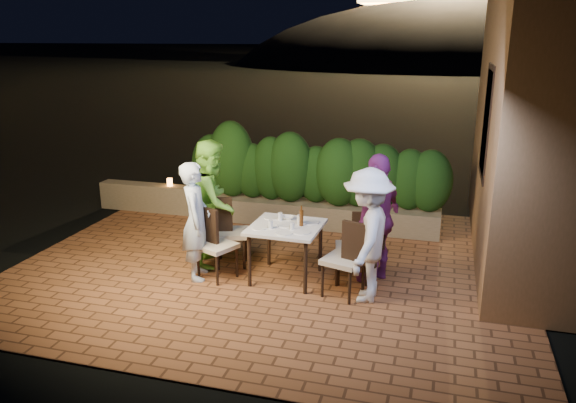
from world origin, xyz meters
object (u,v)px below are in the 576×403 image
at_px(chair_left_back, 231,231).
at_px(diner_white, 367,236).
at_px(diner_purple, 378,219).
at_px(parapet_lamp, 170,182).
at_px(dining_table, 286,252).
at_px(bowl, 288,218).
at_px(diner_blue, 196,221).
at_px(beer_bottle, 301,216).
at_px(chair_left_front, 217,244).
at_px(chair_right_front, 344,258).
at_px(chair_right_back, 352,246).
at_px(diner_green, 213,202).

height_order(chair_left_back, diner_white, diner_white).
xyz_separation_m(diner_purple, parapet_lamp, (-4.02, 1.97, -0.29)).
bearing_deg(diner_white, dining_table, -104.62).
xyz_separation_m(dining_table, diner_white, (1.11, -0.31, 0.45)).
bearing_deg(dining_table, bowl, 99.57).
bearing_deg(diner_blue, beer_bottle, -96.43).
bearing_deg(chair_left_front, diner_white, 21.60).
distance_m(chair_right_front, parapet_lamp, 4.48).
height_order(beer_bottle, parapet_lamp, beer_bottle).
relative_size(chair_left_back, chair_right_back, 1.04).
relative_size(chair_left_back, diner_green, 0.55).
height_order(beer_bottle, bowl, beer_bottle).
xyz_separation_m(dining_table, chair_right_front, (0.83, -0.29, 0.12)).
height_order(bowl, chair_left_front, chair_left_front).
distance_m(beer_bottle, diner_green, 1.37).
bearing_deg(diner_blue, chair_left_back, -46.23).
height_order(diner_blue, parapet_lamp, diner_blue).
xyz_separation_m(bowl, chair_right_back, (0.90, -0.08, -0.29)).
relative_size(chair_right_front, diner_purple, 0.58).
xyz_separation_m(beer_bottle, chair_left_back, (-1.08, 0.23, -0.39)).
relative_size(bowl, diner_green, 0.09).
bearing_deg(chair_right_front, diner_green, 0.61).
relative_size(dining_table, bowl, 5.75).
distance_m(chair_right_front, chair_right_back, 0.48).
distance_m(chair_left_back, diner_green, 0.48).
xyz_separation_m(chair_right_front, diner_blue, (-1.98, 0.02, 0.30)).
bearing_deg(diner_purple, chair_right_front, -9.53).
bearing_deg(bowl, diner_green, 179.09).
xyz_separation_m(dining_table, chair_left_front, (-0.89, -0.23, 0.10)).
bearing_deg(beer_bottle, chair_right_back, 12.00).
bearing_deg(chair_right_back, chair_left_front, 1.25).
bearing_deg(diner_blue, diner_purple, -96.33).
relative_size(diner_purple, parapet_lamp, 12.31).
bearing_deg(diner_blue, diner_white, -110.73).
bearing_deg(dining_table, chair_right_back, 12.25).
xyz_separation_m(diner_blue, diner_green, (0.00, 0.56, 0.10)).
distance_m(dining_table, chair_right_back, 0.88).
bearing_deg(chair_left_back, diner_white, -33.00).
distance_m(chair_right_back, parapet_lamp, 4.25).
bearing_deg(diner_green, chair_left_front, -161.55).
bearing_deg(chair_right_front, diner_blue, 16.48).
bearing_deg(beer_bottle, chair_right_front, -28.26).
distance_m(dining_table, chair_right_front, 0.88).
xyz_separation_m(beer_bottle, chair_right_back, (0.66, 0.14, -0.41)).
distance_m(dining_table, bowl, 0.48).
bearing_deg(dining_table, beer_bottle, 13.09).
height_order(chair_left_back, diner_green, diner_green).
distance_m(beer_bottle, chair_left_back, 1.17).
bearing_deg(diner_blue, chair_left_front, -99.69).
relative_size(bowl, diner_purple, 0.09).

